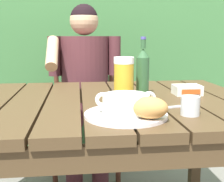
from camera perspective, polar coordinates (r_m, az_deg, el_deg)
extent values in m
cube|color=#4B3721|center=(1.31, -16.00, -2.57)|extent=(0.14, 0.97, 0.04)
cube|color=#4B3721|center=(1.29, -9.32, -2.46)|extent=(0.14, 0.97, 0.04)
cube|color=#4B3721|center=(1.29, -2.55, -2.32)|extent=(0.14, 0.97, 0.04)
cube|color=#4B3721|center=(1.31, 4.11, -2.14)|extent=(0.14, 0.97, 0.04)
cube|color=#4B3721|center=(1.35, 10.49, -1.95)|extent=(0.14, 0.97, 0.04)
cube|color=#4B3721|center=(1.40, 16.47, -1.74)|extent=(0.14, 0.97, 0.04)
cube|color=#4B3721|center=(0.88, -0.36, -12.65)|extent=(1.32, 0.03, 0.08)
cube|color=#4B3721|center=(1.75, -3.59, -0.86)|extent=(1.32, 0.03, 0.08)
cube|color=#4B3721|center=(1.96, 15.81, -9.48)|extent=(0.06, 0.06, 0.71)
cube|color=#3E743D|center=(2.76, -4.83, 8.59)|extent=(3.82, 0.60, 1.84)
cylinder|color=#4C3823|center=(3.08, 12.28, 5.87)|extent=(0.10, 0.10, 1.55)
cylinder|color=#542D1F|center=(2.08, 1.21, -11.43)|extent=(0.04, 0.04, 0.47)
cylinder|color=#542D1F|center=(2.07, -11.02, -11.75)|extent=(0.04, 0.04, 0.47)
cylinder|color=#542D1F|center=(2.47, -0.10, -7.86)|extent=(0.04, 0.04, 0.47)
cylinder|color=#542D1F|center=(2.46, -10.30, -8.10)|extent=(0.04, 0.04, 0.47)
cube|color=#542D1F|center=(2.19, -5.15, -3.70)|extent=(0.47, 0.45, 0.02)
cylinder|color=#542D1F|center=(2.36, -0.10, 3.17)|extent=(0.04, 0.04, 0.49)
cylinder|color=#542D1F|center=(2.35, -10.68, 2.96)|extent=(0.04, 0.04, 0.49)
cube|color=#542D1F|center=(2.36, -5.35, 1.32)|extent=(0.43, 0.02, 0.04)
cube|color=#542D1F|center=(2.34, -5.40, 4.26)|extent=(0.43, 0.02, 0.04)
cube|color=#542D1F|center=(2.33, -5.46, 7.24)|extent=(0.43, 0.02, 0.04)
cylinder|color=#53292E|center=(1.99, -2.28, -12.80)|extent=(0.11, 0.11, 0.45)
cylinder|color=#53292E|center=(1.99, -2.56, -4.09)|extent=(0.13, 0.40, 0.13)
cylinder|color=#53292E|center=(1.98, -7.32, -12.94)|extent=(0.11, 0.11, 0.45)
cylinder|color=#53292E|center=(1.98, -7.48, -4.21)|extent=(0.13, 0.40, 0.13)
cylinder|color=#53292E|center=(2.04, -5.21, 3.39)|extent=(0.32, 0.32, 0.50)
sphere|color=tan|center=(2.02, -5.38, 13.28)|extent=(0.19, 0.19, 0.19)
sphere|color=black|center=(2.02, -5.39, 13.81)|extent=(0.18, 0.18, 0.18)
cylinder|color=#53292E|center=(2.02, 0.47, 6.80)|extent=(0.08, 0.08, 0.26)
cylinder|color=#53292E|center=(2.01, -11.00, 6.59)|extent=(0.08, 0.08, 0.26)
cylinder|color=tan|center=(1.85, -11.41, 7.18)|extent=(0.07, 0.25, 0.21)
cylinder|color=white|center=(1.01, 2.66, -4.56)|extent=(0.28, 0.28, 0.01)
cylinder|color=white|center=(1.00, 2.68, -2.45)|extent=(0.16, 0.16, 0.06)
cylinder|color=#C86B2A|center=(1.00, 2.69, -1.66)|extent=(0.14, 0.14, 0.01)
torus|color=white|center=(0.99, -1.84, -1.67)|extent=(0.05, 0.01, 0.05)
torus|color=white|center=(1.01, 7.11, -1.44)|extent=(0.05, 0.01, 0.05)
ellipsoid|color=#C38946|center=(0.94, 7.25, -3.19)|extent=(0.14, 0.13, 0.07)
cylinder|color=gold|center=(1.25, 2.28, 1.71)|extent=(0.08, 0.08, 0.16)
cylinder|color=white|center=(1.23, 2.31, 5.91)|extent=(0.08, 0.08, 0.03)
cylinder|color=#2F5932|center=(1.33, 5.91, 2.64)|extent=(0.06, 0.06, 0.18)
cone|color=#2F5932|center=(1.32, 6.00, 7.27)|extent=(0.06, 0.06, 0.04)
cylinder|color=#2F5932|center=(1.32, 6.03, 8.98)|extent=(0.02, 0.02, 0.04)
cylinder|color=#4F4DA0|center=(1.32, 6.05, 10.10)|extent=(0.02, 0.02, 0.01)
cylinder|color=silver|center=(1.05, 14.81, -2.74)|extent=(0.07, 0.07, 0.07)
cube|color=white|center=(1.42, 14.21, 0.22)|extent=(0.12, 0.09, 0.04)
cube|color=#E2521E|center=(1.38, 14.90, -0.13)|extent=(0.09, 0.00, 0.02)
cube|color=silver|center=(1.15, 11.69, -3.02)|extent=(0.11, 0.05, 0.00)
cube|color=black|center=(1.12, 9.19, -3.25)|extent=(0.06, 0.04, 0.01)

